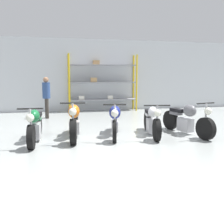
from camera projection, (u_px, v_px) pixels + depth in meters
The scene contains 9 objects.
ground_plane at pixel (115, 138), 7.06m from camera, with size 30.00×30.00×0.00m, color #9EA3A0.
back_wall at pixel (89, 75), 12.68m from camera, with size 30.00×0.08×3.60m.
shelving_rack at pixel (102, 83), 12.50m from camera, with size 3.45×0.63×2.82m.
motorcycle_green at pixel (35, 125), 6.71m from camera, with size 0.61×2.15×1.00m.
motorcycle_orange at pixel (74, 122), 7.05m from camera, with size 0.63×2.09×1.09m.
motorcycle_blue at pixel (115, 119), 7.32m from camera, with size 0.76×2.07×1.02m.
motorcycle_white at pixel (152, 121), 7.41m from camera, with size 0.71×2.02×0.99m.
motorcycle_grey at pixel (187, 120), 7.53m from camera, with size 0.77×2.14×1.03m.
person_browsing at pixel (46, 94), 10.36m from camera, with size 0.38×0.38×1.72m.
Camera 1 is at (-1.53, -6.71, 1.74)m, focal length 40.00 mm.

